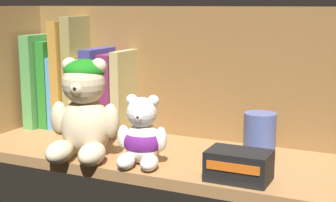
% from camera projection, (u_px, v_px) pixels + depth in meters
% --- Properties ---
extents(shelf_board, '(0.78, 0.25, 0.02)m').
position_uv_depth(shelf_board, '(170.00, 159.00, 0.94)').
color(shelf_board, '#9E7042').
rests_on(shelf_board, ground).
extents(shelf_back_panel, '(0.81, 0.01, 0.29)m').
position_uv_depth(shelf_back_panel, '(197.00, 78.00, 1.04)').
color(shelf_back_panel, brown).
rests_on(shelf_back_panel, ground).
extents(shelf_side_panel_left, '(0.02, 0.28, 0.29)m').
position_uv_depth(shelf_side_panel_left, '(2.00, 75.00, 1.08)').
color(shelf_side_panel_left, '#9E7042').
rests_on(shelf_side_panel_left, ground).
extents(book_0, '(0.03, 0.14, 0.21)m').
position_uv_depth(book_0, '(45.00, 79.00, 1.16)').
color(book_0, '#4D924B').
rests_on(book_0, shelf_board).
extents(book_1, '(0.02, 0.10, 0.19)m').
position_uv_depth(book_1, '(55.00, 83.00, 1.15)').
color(book_1, '#287A26').
rests_on(book_1, shelf_board).
extents(book_2, '(0.02, 0.10, 0.16)m').
position_uv_depth(book_2, '(63.00, 91.00, 1.15)').
color(book_2, '#4D8CC5').
rests_on(book_2, shelf_board).
extents(book_3, '(0.03, 0.12, 0.24)m').
position_uv_depth(book_3, '(70.00, 74.00, 1.13)').
color(book_3, '#B48032').
rests_on(book_3, shelf_board).
extents(book_4, '(0.02, 0.10, 0.25)m').
position_uv_depth(book_4, '(80.00, 73.00, 1.12)').
color(book_4, olive).
rests_on(book_4, shelf_board).
extents(book_5, '(0.03, 0.13, 0.16)m').
position_uv_depth(book_5, '(92.00, 94.00, 1.11)').
color(book_5, tan).
rests_on(book_5, shelf_board).
extents(book_6, '(0.03, 0.15, 0.18)m').
position_uv_depth(book_6, '(104.00, 90.00, 1.10)').
color(book_6, '#373A82').
rests_on(book_6, shelf_board).
extents(book_7, '(0.03, 0.11, 0.17)m').
position_uv_depth(book_7, '(117.00, 93.00, 1.09)').
color(book_7, '#73244A').
rests_on(book_7, shelf_board).
extents(book_8, '(0.02, 0.11, 0.18)m').
position_uv_depth(book_8, '(128.00, 92.00, 1.07)').
color(book_8, tan).
rests_on(book_8, shelf_board).
extents(teddy_bear_larger, '(0.14, 0.14, 0.18)m').
position_uv_depth(teddy_bear_larger, '(84.00, 111.00, 0.91)').
color(teddy_bear_larger, beige).
rests_on(teddy_bear_larger, shelf_board).
extents(teddy_bear_smaller, '(0.09, 0.10, 0.12)m').
position_uv_depth(teddy_bear_smaller, '(142.00, 137.00, 0.87)').
color(teddy_bear_smaller, white).
rests_on(teddy_bear_smaller, shelf_board).
extents(pillar_candle, '(0.06, 0.06, 0.09)m').
position_uv_depth(pillar_candle, '(260.00, 137.00, 0.90)').
color(pillar_candle, '#4C5B99').
rests_on(pillar_candle, shelf_board).
extents(small_product_box, '(0.10, 0.06, 0.05)m').
position_uv_depth(small_product_box, '(239.00, 166.00, 0.80)').
color(small_product_box, black).
rests_on(small_product_box, shelf_board).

